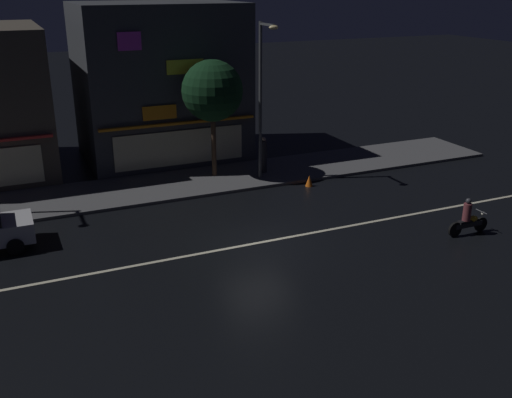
{
  "coord_description": "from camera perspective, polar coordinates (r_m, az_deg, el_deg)",
  "views": [
    {
      "loc": [
        -8.32,
        -18.7,
        9.41
      ],
      "look_at": [
        0.48,
        1.2,
        1.32
      ],
      "focal_mm": 41.37,
      "sensor_mm": 36.0,
      "label": 1
    }
  ],
  "objects": [
    {
      "name": "sidewalk_far",
      "position": [
        29.22,
        -6.04,
        1.64
      ],
      "size": [
        33.16,
        4.18,
        0.14
      ],
      "primitive_type": "cube",
      "color": "#4C4C4F",
      "rests_on": "ground"
    },
    {
      "name": "lane_divider_stripe",
      "position": [
        22.52,
        0.12,
        -4.28
      ],
      "size": [
        31.5,
        0.16,
        0.01
      ],
      "primitive_type": "cube",
      "color": "beige",
      "rests_on": "ground"
    },
    {
      "name": "motorcycle_following",
      "position": [
        24.51,
        19.82,
        -1.85
      ],
      "size": [
        1.9,
        0.6,
        1.52
      ],
      "rotation": [
        0.0,
        0.0,
        3.23
      ],
      "color": "black",
      "rests_on": "ground"
    },
    {
      "name": "ground_plane",
      "position": [
        22.52,
        0.12,
        -4.3
      ],
      "size": [
        140.0,
        140.0,
        0.0
      ],
      "primitive_type": "plane",
      "color": "black"
    },
    {
      "name": "pedestrian_on_sidewalk",
      "position": [
        30.16,
        0.73,
        4.2
      ],
      "size": [
        0.36,
        0.36,
        1.84
      ],
      "rotation": [
        0.0,
        0.0,
        3.28
      ],
      "color": "#232328",
      "rests_on": "sidewalk_far"
    },
    {
      "name": "storefront_center_block",
      "position": [
        33.32,
        -9.27,
        11.09
      ],
      "size": [
        8.54,
        6.84,
        8.35
      ],
      "color": "#383A3F",
      "rests_on": "ground"
    },
    {
      "name": "street_tree",
      "position": [
        28.9,
        -4.24,
        10.37
      ],
      "size": [
        2.98,
        2.98,
        5.77
      ],
      "color": "#473323",
      "rests_on": "sidewalk_far"
    },
    {
      "name": "streetlamp_mid",
      "position": [
        28.31,
        0.6,
        10.5
      ],
      "size": [
        0.44,
        1.64,
        7.51
      ],
      "color": "#47494C",
      "rests_on": "sidewalk_far"
    },
    {
      "name": "traffic_cone",
      "position": [
        28.72,
        5.16,
        1.77
      ],
      "size": [
        0.36,
        0.36,
        0.55
      ],
      "primitive_type": "cone",
      "color": "orange",
      "rests_on": "ground"
    }
  ]
}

